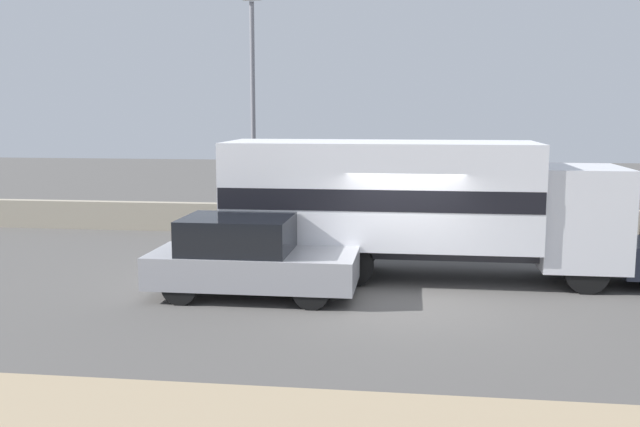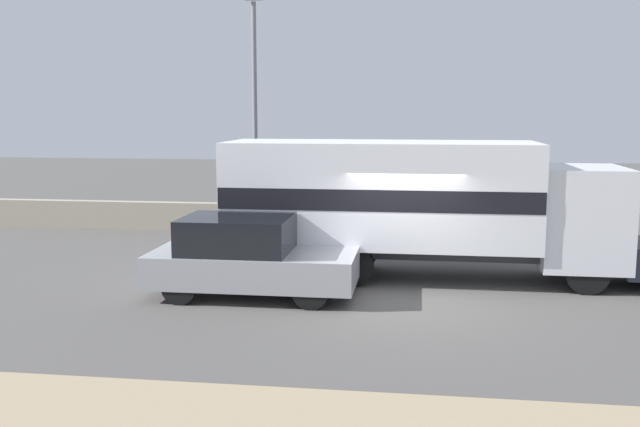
{
  "view_description": "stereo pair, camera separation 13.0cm",
  "coord_description": "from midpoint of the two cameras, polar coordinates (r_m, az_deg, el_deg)",
  "views": [
    {
      "loc": [
        0.15,
        -14.06,
        3.81
      ],
      "look_at": [
        -1.83,
        1.02,
        1.6
      ],
      "focal_mm": 40.0,
      "sensor_mm": 36.0,
      "label": 1
    },
    {
      "loc": [
        0.28,
        -14.04,
        3.81
      ],
      "look_at": [
        -1.83,
        1.02,
        1.6
      ],
      "focal_mm": 40.0,
      "sensor_mm": 36.0,
      "label": 2
    }
  ],
  "objects": [
    {
      "name": "car_hatchback",
      "position": [
        14.73,
        -5.51,
        -3.51
      ],
      "size": [
        4.22,
        1.88,
        1.65
      ],
      "color": "#9E9EA3",
      "rests_on": "ground_plane"
    },
    {
      "name": "ground_plane",
      "position": [
        14.56,
        6.9,
        -6.96
      ],
      "size": [
        80.0,
        80.0,
        0.0
      ],
      "primitive_type": "plane",
      "color": "#514F4C"
    },
    {
      "name": "street_lamp",
      "position": [
        21.75,
        -5.07,
        9.18
      ],
      "size": [
        0.56,
        0.28,
        7.23
      ],
      "color": "slate",
      "rests_on": "ground_plane"
    },
    {
      "name": "box_truck",
      "position": [
        16.24,
        7.47,
        1.07
      ],
      "size": [
        8.78,
        2.46,
        3.11
      ],
      "color": "silver",
      "rests_on": "ground_plane"
    },
    {
      "name": "stone_wall_backdrop",
      "position": [
        21.91,
        7.31,
        -0.62
      ],
      "size": [
        60.0,
        0.35,
        0.9
      ],
      "color": "#A39984",
      "rests_on": "ground_plane"
    }
  ]
}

